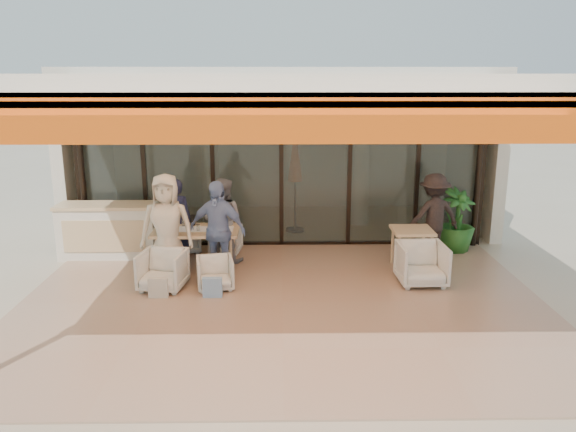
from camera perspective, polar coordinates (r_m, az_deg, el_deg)
name	(u,v)px	position (r m, az deg, el deg)	size (l,w,h in m)	color
ground	(282,304)	(8.65, -0.58, -8.89)	(70.00, 70.00, 0.00)	#C6B293
terrace_floor	(282,303)	(8.65, -0.58, -8.86)	(8.00, 6.00, 0.01)	tan
terrace_structure	(282,85)	(7.69, -0.63, 13.14)	(8.00, 6.00, 3.40)	silver
glass_storefront	(281,168)	(11.10, -0.69, 4.93)	(8.08, 0.10, 3.20)	#9EADA3
interior_block	(281,125)	(13.32, -0.70, 9.22)	(9.05, 3.62, 3.52)	silver
host_counter	(109,230)	(11.12, -17.77, -1.38)	(1.85, 0.65, 1.04)	silver
dining_table	(196,232)	(10.02, -9.32, -1.65)	(1.50, 0.90, 0.93)	#E3C58A
chair_far_left	(183,238)	(11.08, -10.67, -2.18)	(0.60, 0.57, 0.62)	white
chair_far_right	(226,238)	(10.97, -6.34, -2.25)	(0.58, 0.54, 0.60)	white
chair_near_left	(163,268)	(9.29, -12.61, -5.22)	(0.69, 0.65, 0.71)	white
chair_near_right	(215,272)	(9.18, -7.43, -5.64)	(0.57, 0.53, 0.59)	white
diner_navy	(177,221)	(10.48, -11.24, -0.46)	(0.57, 0.38, 1.57)	#181935
diner_grey	(223,220)	(10.36, -6.66, -0.44)	(0.76, 0.60, 1.57)	#5D5D61
diner_cream	(167,227)	(9.60, -12.20, -1.12)	(0.89, 0.58, 1.81)	beige
diner_periwinkle	(217,230)	(9.48, -7.20, -1.46)	(1.00, 0.41, 1.70)	#748FC2
tote_bag_cream	(158,288)	(8.99, -13.05, -7.18)	(0.30, 0.10, 0.34)	silver
tote_bag_blue	(212,288)	(8.85, -7.69, -7.27)	(0.30, 0.10, 0.34)	#99BFD8
side_table	(412,235)	(10.14, 12.49, -1.89)	(0.70, 0.70, 0.74)	#E3C58A
side_chair	(422,262)	(9.52, 13.43, -4.58)	(0.76, 0.71, 0.78)	white
standing_woman	(433,216)	(10.88, 14.55, 0.01)	(1.04, 0.60, 1.61)	black
potted_palm	(456,221)	(11.38, 16.74, -0.46)	(0.70, 0.70, 1.25)	#1E5919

